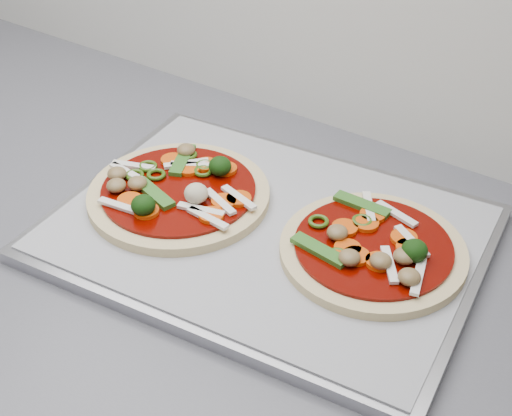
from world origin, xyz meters
The scene contains 5 objects.
countertop centered at (0.00, 1.30, 0.88)m, with size 3.60×0.60×0.04m, color #57575E.
baking_tray centered at (0.01, 1.37, 0.91)m, with size 0.41×0.30×0.01m, color #9C9CA1.
parchment centered at (0.01, 1.37, 0.91)m, with size 0.39×0.28×0.00m, color #9D9DA3.
pizza_left centered at (-0.09, 1.36, 0.92)m, with size 0.23×0.23×0.03m.
pizza_right centered at (0.11, 1.39, 0.92)m, with size 0.18×0.18×0.03m.
Camera 1 is at (0.30, 0.91, 1.34)m, focal length 50.00 mm.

